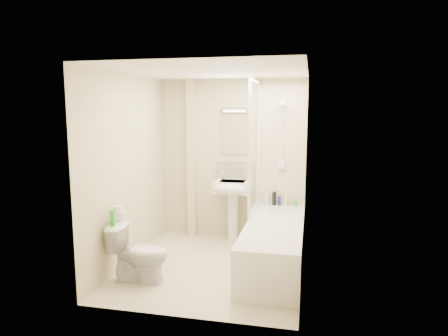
# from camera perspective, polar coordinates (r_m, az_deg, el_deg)

# --- Properties ---
(floor) EXTENTS (2.50, 2.50, 0.00)m
(floor) POSITION_cam_1_polar(r_m,az_deg,el_deg) (5.16, -1.64, -13.91)
(floor) COLOR beige
(floor) RESTS_ON ground
(wall_back) EXTENTS (2.20, 0.02, 2.40)m
(wall_back) POSITION_cam_1_polar(r_m,az_deg,el_deg) (6.04, 1.16, 1.20)
(wall_back) COLOR beige
(wall_back) RESTS_ON ground
(wall_left) EXTENTS (0.02, 2.50, 2.40)m
(wall_left) POSITION_cam_1_polar(r_m,az_deg,el_deg) (5.21, -13.53, -0.22)
(wall_left) COLOR beige
(wall_left) RESTS_ON ground
(wall_right) EXTENTS (0.02, 2.50, 2.40)m
(wall_right) POSITION_cam_1_polar(r_m,az_deg,el_deg) (4.70, 11.45, -1.10)
(wall_right) COLOR beige
(wall_right) RESTS_ON ground
(ceiling) EXTENTS (2.20, 2.50, 0.02)m
(ceiling) POSITION_cam_1_polar(r_m,az_deg,el_deg) (4.79, -1.76, 13.66)
(ceiling) COLOR white
(ceiling) RESTS_ON wall_back
(tile_back) EXTENTS (0.70, 0.01, 1.75)m
(tile_back) POSITION_cam_1_polar(r_m,az_deg,el_deg) (5.91, 8.31, 3.14)
(tile_back) COLOR beige
(tile_back) RESTS_ON wall_back
(tile_right) EXTENTS (0.01, 2.10, 1.75)m
(tile_right) POSITION_cam_1_polar(r_m,az_deg,el_deg) (4.86, 11.42, 1.91)
(tile_right) COLOR beige
(tile_right) RESTS_ON wall_right
(pipe_boxing) EXTENTS (0.12, 0.12, 2.40)m
(pipe_boxing) POSITION_cam_1_polar(r_m,az_deg,el_deg) (6.13, -4.65, 1.29)
(pipe_boxing) COLOR beige
(pipe_boxing) RESTS_ON ground
(splashback) EXTENTS (0.60, 0.02, 0.30)m
(splashback) POSITION_cam_1_polar(r_m,az_deg,el_deg) (6.05, 1.60, -0.42)
(splashback) COLOR beige
(splashback) RESTS_ON wall_back
(mirror) EXTENTS (0.46, 0.01, 0.60)m
(mirror) POSITION_cam_1_polar(r_m,az_deg,el_deg) (5.98, 1.62, 4.79)
(mirror) COLOR white
(mirror) RESTS_ON wall_back
(strip_light) EXTENTS (0.42, 0.07, 0.07)m
(strip_light) POSITION_cam_1_polar(r_m,az_deg,el_deg) (5.95, 1.59, 8.33)
(strip_light) COLOR silver
(strip_light) RESTS_ON wall_back
(bathtub) EXTENTS (0.70, 2.10, 0.55)m
(bathtub) POSITION_cam_1_polar(r_m,az_deg,el_deg) (5.13, 7.20, -10.67)
(bathtub) COLOR white
(bathtub) RESTS_ON ground
(shower_screen) EXTENTS (0.04, 0.92, 1.80)m
(shower_screen) POSITION_cam_1_polar(r_m,az_deg,el_deg) (5.51, 4.35, 3.08)
(shower_screen) COLOR white
(shower_screen) RESTS_ON bathtub
(shower_fixture) EXTENTS (0.10, 0.16, 0.99)m
(shower_fixture) POSITION_cam_1_polar(r_m,az_deg,el_deg) (5.85, 8.28, 4.28)
(shower_fixture) COLOR white
(shower_fixture) RESTS_ON wall_back
(pedestal_sink) EXTENTS (0.54, 0.49, 1.03)m
(pedestal_sink) POSITION_cam_1_polar(r_m,az_deg,el_deg) (5.88, 1.18, -3.67)
(pedestal_sink) COLOR white
(pedestal_sink) RESTS_ON ground
(bottle_white_a) EXTENTS (0.05, 0.05, 0.17)m
(bottle_white_a) POSITION_cam_1_polar(r_m,az_deg,el_deg) (5.98, 6.12, -4.45)
(bottle_white_a) COLOR silver
(bottle_white_a) RESTS_ON bathtub
(bottle_black_b) EXTENTS (0.06, 0.06, 0.20)m
(bottle_black_b) POSITION_cam_1_polar(r_m,az_deg,el_deg) (5.96, 7.18, -4.35)
(bottle_black_b) COLOR black
(bottle_black_b) RESTS_ON bathtub
(bottle_blue) EXTENTS (0.05, 0.05, 0.13)m
(bottle_blue) POSITION_cam_1_polar(r_m,az_deg,el_deg) (5.96, 7.91, -4.70)
(bottle_blue) COLOR navy
(bottle_blue) RESTS_ON bathtub
(bottle_cream) EXTENTS (0.06, 0.06, 0.16)m
(bottle_cream) POSITION_cam_1_polar(r_m,az_deg,el_deg) (5.95, 8.80, -4.56)
(bottle_cream) COLOR beige
(bottle_cream) RESTS_ON bathtub
(bottle_green) EXTENTS (0.06, 0.06, 0.08)m
(bottle_green) POSITION_cam_1_polar(r_m,az_deg,el_deg) (5.96, 10.12, -4.99)
(bottle_green) COLOR green
(bottle_green) RESTS_ON bathtub
(toilet) EXTENTS (0.44, 0.69, 0.67)m
(toilet) POSITION_cam_1_polar(r_m,az_deg,el_deg) (4.75, -12.02, -11.81)
(toilet) COLOR white
(toilet) RESTS_ON ground
(toilet_roll_lower) EXTENTS (0.11, 0.11, 0.10)m
(toilet_roll_lower) POSITION_cam_1_polar(r_m,az_deg,el_deg) (4.84, -14.51, -6.74)
(toilet_roll_lower) COLOR white
(toilet_roll_lower) RESTS_ON toilet
(toilet_roll_upper) EXTENTS (0.11, 0.11, 0.09)m
(toilet_roll_upper) POSITION_cam_1_polar(r_m,az_deg,el_deg) (4.77, -14.88, -5.80)
(toilet_roll_upper) COLOR white
(toilet_roll_upper) RESTS_ON toilet_roll_lower
(green_bottle) EXTENTS (0.06, 0.06, 0.19)m
(green_bottle) POSITION_cam_1_polar(r_m,az_deg,el_deg) (4.65, -15.65, -6.90)
(green_bottle) COLOR green
(green_bottle) RESTS_ON toilet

